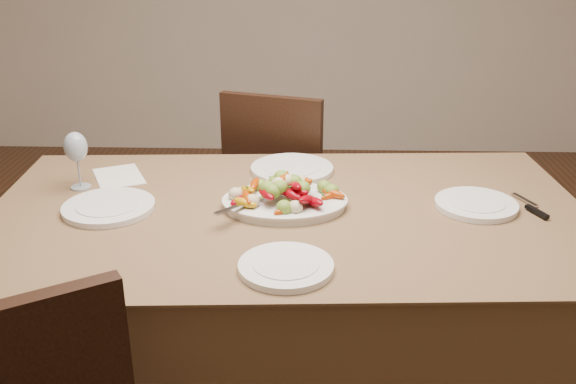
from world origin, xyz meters
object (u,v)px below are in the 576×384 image
(plate_near, at_px, (286,267))
(dining_table, at_px, (288,315))
(plate_far, at_px, (292,169))
(wine_glass, at_px, (77,159))
(plate_right, at_px, (476,205))
(serving_platter, at_px, (285,204))
(chair_far, at_px, (287,191))
(plate_left, at_px, (109,207))

(plate_near, bearing_deg, dining_table, 91.02)
(plate_far, relative_size, wine_glass, 1.42)
(plate_right, xyz_separation_m, plate_near, (-0.57, -0.41, 0.00))
(serving_platter, relative_size, plate_far, 1.29)
(dining_table, relative_size, wine_glass, 8.98)
(chair_far, xyz_separation_m, plate_near, (0.04, -1.20, 0.29))
(plate_right, bearing_deg, chair_far, 127.83)
(plate_left, bearing_deg, plate_right, 2.85)
(chair_far, distance_m, plate_far, 0.58)
(chair_far, xyz_separation_m, wine_glass, (-0.66, -0.67, 0.39))
(serving_platter, xyz_separation_m, plate_left, (-0.54, -0.04, -0.00))
(serving_platter, bearing_deg, wine_glass, 168.70)
(chair_far, distance_m, wine_glass, 1.02)
(serving_platter, bearing_deg, dining_table, -65.62)
(serving_platter, height_order, wine_glass, wine_glass)
(chair_far, height_order, plate_far, chair_far)
(plate_right, bearing_deg, dining_table, -175.75)
(dining_table, height_order, wine_glass, wine_glass)
(plate_left, xyz_separation_m, plate_near, (0.56, -0.35, 0.00))
(dining_table, relative_size, plate_right, 7.31)
(chair_far, height_order, wine_glass, wine_glass)
(chair_far, height_order, serving_platter, chair_far)
(chair_far, bearing_deg, plate_far, 111.32)
(chair_far, bearing_deg, wine_glass, 62.74)
(plate_left, distance_m, wine_glass, 0.24)
(plate_left, relative_size, plate_near, 1.15)
(plate_left, bearing_deg, wine_glass, 129.82)
(chair_far, xyz_separation_m, plate_right, (0.61, -0.79, 0.29))
(serving_platter, height_order, plate_left, serving_platter)
(dining_table, distance_m, plate_far, 0.51)
(plate_near, height_order, wine_glass, wine_glass)
(plate_left, distance_m, plate_right, 1.13)
(plate_left, height_order, plate_near, same)
(dining_table, relative_size, plate_far, 6.33)
(dining_table, xyz_separation_m, plate_near, (0.01, -0.36, 0.39))
(plate_far, bearing_deg, plate_right, -26.72)
(wine_glass, bearing_deg, chair_far, 45.56)
(wine_glass, bearing_deg, plate_left, -50.18)
(plate_far, height_order, wine_glass, wine_glass)
(chair_far, distance_m, serving_platter, 0.86)
(dining_table, bearing_deg, plate_near, -88.98)
(plate_far, xyz_separation_m, wine_glass, (-0.70, -0.17, 0.09))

